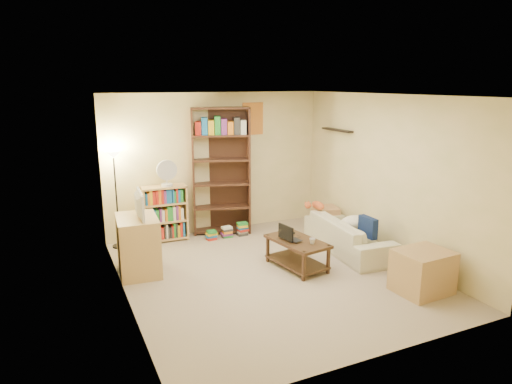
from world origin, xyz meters
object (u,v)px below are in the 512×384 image
at_px(tall_bookshelf, 221,168).
at_px(end_cabinet, 423,272).
at_px(sofa, 349,235).
at_px(side_table, 325,220).
at_px(short_bookshelf, 165,213).
at_px(television, 136,205).
at_px(tv_stand, 138,245).
at_px(laptop, 293,238).
at_px(mug, 312,241).
at_px(floor_lamp, 114,171).
at_px(coffee_table, 297,250).
at_px(desk_fan, 167,173).
at_px(tabby_cat, 316,205).

bearing_deg(tall_bookshelf, end_cabinet, -48.42).
height_order(sofa, side_table, sofa).
height_order(short_bookshelf, side_table, short_bookshelf).
relative_size(television, short_bookshelf, 0.67).
bearing_deg(end_cabinet, tv_stand, 146.19).
xyz_separation_m(laptop, mug, (0.15, -0.29, 0.03)).
xyz_separation_m(mug, short_bookshelf, (-1.58, 2.22, 0.01)).
bearing_deg(television, short_bookshelf, -24.63).
distance_m(floor_lamp, end_cabinet, 4.84).
xyz_separation_m(coffee_table, desk_fan, (-1.41, 1.95, 0.92)).
xyz_separation_m(television, end_cabinet, (3.22, -2.16, -0.73)).
xyz_separation_m(short_bookshelf, desk_fan, (0.05, -0.05, 0.71)).
relative_size(laptop, television, 0.65).
xyz_separation_m(tabby_cat, side_table, (0.35, 0.22, -0.36)).
bearing_deg(tabby_cat, laptop, -136.31).
bearing_deg(television, floor_lamp, 9.42).
xyz_separation_m(tv_stand, tall_bookshelf, (1.72, 1.21, 0.78)).
xyz_separation_m(tv_stand, end_cabinet, (3.22, -2.16, -0.13)).
xyz_separation_m(tall_bookshelf, floor_lamp, (-1.82, 0.00, 0.10)).
height_order(tabby_cat, tall_bookshelf, tall_bookshelf).
relative_size(sofa, tall_bookshelf, 0.83).
bearing_deg(tabby_cat, tv_stand, -176.33).
bearing_deg(desk_fan, laptop, -53.97).
height_order(laptop, tv_stand, tv_stand).
bearing_deg(sofa, coffee_table, 108.10).
bearing_deg(short_bookshelf, coffee_table, -51.13).
relative_size(television, floor_lamp, 0.40).
distance_m(mug, television, 2.53).
relative_size(coffee_table, television, 1.60).
bearing_deg(floor_lamp, coffee_table, -41.56).
bearing_deg(sofa, tv_stand, 85.68).
height_order(floor_lamp, end_cabinet, floor_lamp).
relative_size(tv_stand, desk_fan, 1.83).
distance_m(desk_fan, floor_lamp, 0.84).
relative_size(television, tall_bookshelf, 0.29).
xyz_separation_m(mug, television, (-2.26, 1.01, 0.54)).
height_order(laptop, mug, mug).
height_order(tabby_cat, short_bookshelf, short_bookshelf).
distance_m(laptop, tall_bookshelf, 2.11).
distance_m(tall_bookshelf, floor_lamp, 1.82).
xyz_separation_m(sofa, floor_lamp, (-3.35, 1.73, 1.02)).
bearing_deg(laptop, mug, -167.96).
bearing_deg(mug, desk_fan, 124.97).
bearing_deg(television, side_table, -78.32).
distance_m(television, short_bookshelf, 1.49).
relative_size(tall_bookshelf, desk_fan, 4.99).
relative_size(sofa, floor_lamp, 1.16).
relative_size(tabby_cat, end_cabinet, 0.63).
bearing_deg(short_bookshelf, tv_stand, -116.83).
bearing_deg(short_bookshelf, mug, -52.16).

